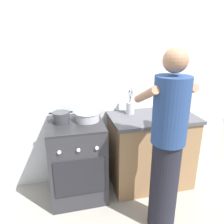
% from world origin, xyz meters
% --- Properties ---
extents(ground, '(6.00, 6.00, 0.00)m').
position_xyz_m(ground, '(0.00, 0.00, 0.00)').
color(ground, gray).
extents(back_wall, '(3.20, 0.10, 2.50)m').
position_xyz_m(back_wall, '(0.20, 0.50, 1.25)').
color(back_wall, silver).
rests_on(back_wall, ground).
extents(countertop, '(1.00, 0.60, 0.90)m').
position_xyz_m(countertop, '(0.55, 0.15, 0.45)').
color(countertop, '#99724C').
rests_on(countertop, ground).
extents(stove_range, '(0.60, 0.62, 0.90)m').
position_xyz_m(stove_range, '(-0.35, 0.15, 0.45)').
color(stove_range, '#2D2D33').
rests_on(stove_range, ground).
extents(pot, '(0.25, 0.18, 0.12)m').
position_xyz_m(pot, '(-0.49, 0.20, 0.96)').
color(pot, '#38383D').
rests_on(pot, stove_range).
extents(mixing_bowl, '(0.27, 0.27, 0.10)m').
position_xyz_m(mixing_bowl, '(-0.21, 0.19, 0.96)').
color(mixing_bowl, '#B7B7BC').
rests_on(mixing_bowl, stove_range).
extents(utensil_crock, '(0.10, 0.10, 0.33)m').
position_xyz_m(utensil_crock, '(0.32, 0.30, 1.00)').
color(utensil_crock, silver).
rests_on(utensil_crock, countertop).
extents(spice_bottle, '(0.04, 0.04, 0.09)m').
position_xyz_m(spice_bottle, '(0.62, 0.05, 0.94)').
color(spice_bottle, silver).
rests_on(spice_bottle, countertop).
extents(oil_bottle, '(0.06, 0.06, 0.24)m').
position_xyz_m(oil_bottle, '(0.80, 0.06, 1.00)').
color(oil_bottle, gold).
rests_on(oil_bottle, countertop).
extents(person, '(0.41, 0.50, 1.70)m').
position_xyz_m(person, '(0.40, -0.49, 0.86)').
color(person, black).
rests_on(person, ground).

